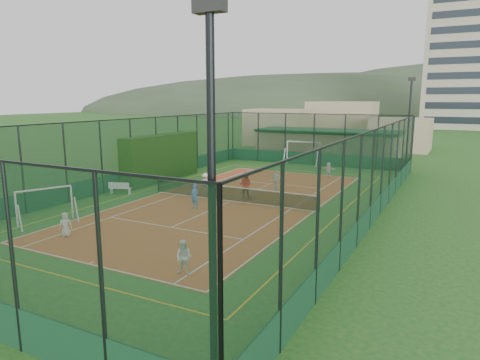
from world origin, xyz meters
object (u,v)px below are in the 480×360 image
at_px(white_bench, 120,188).
at_px(floodlight_se, 212,223).
at_px(child_far_back, 329,169).
at_px(coach, 245,185).
at_px(floodlight_ne, 408,126).
at_px(child_near_mid, 195,196).
at_px(futsal_goal_near, 45,206).
at_px(clubhouse, 328,144).
at_px(child_near_right, 184,258).
at_px(futsal_goal_far, 303,153).
at_px(child_near_left, 65,225).
at_px(child_far_right, 276,180).
at_px(apartment_tower, 464,57).
at_px(child_far_left, 206,183).

bearing_deg(white_bench, floodlight_se, -60.31).
bearing_deg(child_far_back, coach, 82.48).
distance_m(floodlight_ne, child_far_back, 8.33).
bearing_deg(child_near_mid, futsal_goal_near, -128.83).
xyz_separation_m(floodlight_ne, clubhouse, (-8.60, 5.40, -2.55)).
height_order(floodlight_se, child_near_mid, floodlight_se).
relative_size(floodlight_ne, child_near_right, 6.18).
height_order(floodlight_ne, futsal_goal_near, floodlight_ne).
bearing_deg(futsal_goal_far, white_bench, -111.82).
distance_m(floodlight_ne, child_near_mid, 21.77).
relative_size(white_bench, child_near_left, 1.29).
height_order(floodlight_ne, child_far_back, floodlight_ne).
xyz_separation_m(floodlight_ne, child_near_mid, (-9.61, -19.24, -3.37)).
distance_m(floodlight_ne, clubhouse, 10.47).
distance_m(futsal_goal_far, child_far_back, 7.03).
height_order(white_bench, futsal_goal_near, futsal_goal_near).
distance_m(white_bench, futsal_goal_near, 7.26).
height_order(white_bench, child_far_right, child_far_right).
distance_m(child_near_mid, child_near_right, 9.74).
distance_m(floodlight_se, clubhouse, 39.63).
distance_m(futsal_goal_near, child_near_left, 3.06).
relative_size(child_near_left, coach, 0.67).
height_order(futsal_goal_far, child_far_back, futsal_goal_far).
xyz_separation_m(white_bench, futsal_goal_far, (6.73, 18.63, 0.69)).
distance_m(clubhouse, apartment_tower, 62.64).
bearing_deg(child_near_right, child_far_back, 87.07).
bearing_deg(child_far_left, futsal_goal_near, 40.36).
bearing_deg(white_bench, child_near_mid, -26.54).
relative_size(apartment_tower, child_near_mid, 20.05).
distance_m(futsal_goal_far, coach, 15.91).
height_order(floodlight_ne, futsal_goal_far, floodlight_ne).
height_order(apartment_tower, child_far_left, apartment_tower).
bearing_deg(apartment_tower, child_far_left, -100.28).
bearing_deg(child_far_left, child_far_back, -148.36).
bearing_deg(apartment_tower, child_near_right, -94.93).
bearing_deg(child_near_mid, child_near_right, -56.40).
distance_m(child_far_left, child_far_back, 11.73).
relative_size(futsal_goal_far, child_far_left, 2.46).
distance_m(futsal_goal_near, child_far_left, 10.60).
bearing_deg(futsal_goal_near, child_near_left, -87.69).
xyz_separation_m(clubhouse, white_bench, (-7.80, -23.60, -1.15)).
xyz_separation_m(child_far_back, coach, (-2.70, -10.21, 0.27)).
xyz_separation_m(clubhouse, child_near_mid, (-1.01, -24.64, -0.82)).
distance_m(apartment_tower, child_far_left, 83.35).
xyz_separation_m(clubhouse, child_far_back, (3.12, -10.59, -0.96)).
bearing_deg(child_far_right, child_far_left, 48.75).
relative_size(child_near_right, child_far_left, 0.95).
height_order(futsal_goal_near, coach, futsal_goal_near).
relative_size(futsal_goal_near, child_far_left, 2.02).
distance_m(white_bench, futsal_goal_far, 19.82).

